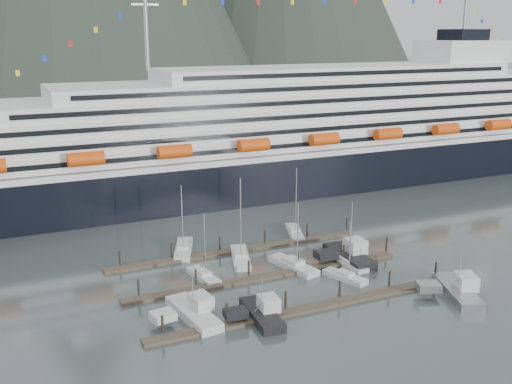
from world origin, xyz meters
TOP-DOWN VIEW (x-y plane):
  - ground at (0.00, 0.00)m, footprint 1600.00×1600.00m
  - cruise_ship at (30.03, 54.94)m, footprint 210.00×30.40m
  - dock_near at (-4.93, -9.95)m, footprint 48.18×2.28m
  - dock_mid at (-4.93, 3.05)m, footprint 48.18×2.28m
  - dock_far at (-4.93, 16.05)m, footprint 48.18×2.28m
  - sailboat_a at (-14.78, 6.96)m, footprint 3.44×8.25m
  - sailboat_b at (-6.16, 11.88)m, footprint 6.06×11.14m
  - sailboat_c at (0.47, 4.79)m, footprint 4.98×10.72m
  - sailboat_d at (9.39, 2.25)m, footprint 2.95×9.67m
  - sailboat_e at (-13.91, 19.99)m, footprint 6.46×11.03m
  - sailboat_g at (8.85, 19.99)m, footprint 5.26×9.88m
  - sailboat_h at (5.91, -2.74)m, footprint 4.70×8.00m
  - trawler_a at (-20.75, -5.42)m, footprint 8.90×12.26m
  - trawler_b at (-12.18, -9.59)m, footprint 7.86×10.31m
  - trawler_d at (17.87, -14.95)m, footprint 10.07×12.44m
  - trawler_e at (10.91, 4.04)m, footprint 9.23×12.11m

SIDE VIEW (x-z plane):
  - ground at x=0.00m, z-range 0.00..0.00m
  - dock_near at x=-4.93m, z-range -1.29..1.91m
  - dock_mid at x=-4.93m, z-range -1.29..1.91m
  - dock_far at x=-4.93m, z-range -1.29..1.91m
  - sailboat_h at x=5.91m, z-range -4.53..5.29m
  - sailboat_d at x=9.39m, z-range -5.50..6.27m
  - sailboat_a at x=-14.78m, z-range -5.41..6.20m
  - sailboat_g at x=8.85m, z-range -6.64..7.47m
  - sailboat_c at x=0.47m, z-range -5.67..6.51m
  - sailboat_e at x=-13.91m, z-range -6.19..7.04m
  - sailboat_b at x=-6.16m, z-range -7.33..8.21m
  - trawler_b at x=-12.18m, z-range -2.41..4.12m
  - trawler_a at x=-20.75m, z-range -2.41..4.12m
  - trawler_d at x=17.87m, z-range -2.65..4.46m
  - trawler_e at x=10.91m, z-range -2.95..4.88m
  - cruise_ship at x=30.03m, z-range -13.11..37.19m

